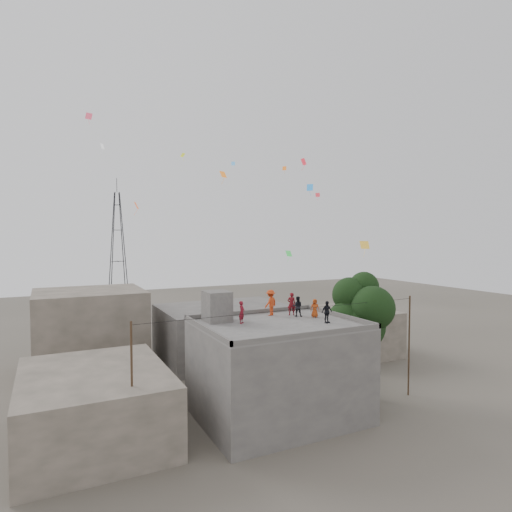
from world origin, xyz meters
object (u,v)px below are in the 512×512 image
(stair_head_box, at_px, (217,306))
(person_dark_adult, at_px, (327,312))
(tree, at_px, (362,313))
(person_red_adult, at_px, (291,304))
(transmission_tower, at_px, (118,255))

(stair_head_box, distance_m, person_dark_adult, 7.25)
(stair_head_box, relative_size, tree, 0.22)
(person_red_adult, bearing_deg, person_dark_adult, 124.73)
(tree, distance_m, person_red_adult, 5.33)
(stair_head_box, relative_size, person_dark_adult, 1.38)
(stair_head_box, distance_m, person_red_adult, 5.57)
(person_dark_adult, bearing_deg, tree, 13.23)
(transmission_tower, height_order, person_dark_adult, transmission_tower)
(transmission_tower, relative_size, person_dark_adult, 13.84)
(stair_head_box, bearing_deg, person_dark_adult, -31.19)
(tree, xyz_separation_m, transmission_tower, (-11.37, 39.40, 2.97))
(tree, relative_size, person_red_adult, 5.61)
(tree, bearing_deg, person_red_adult, 162.08)
(person_dark_adult, bearing_deg, transmission_tower, 91.06)
(stair_head_box, distance_m, tree, 10.80)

